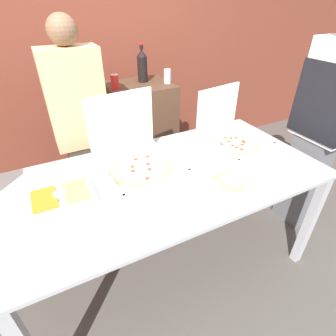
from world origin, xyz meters
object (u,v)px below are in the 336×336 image
paper_plate_front_right (229,183)px  veggie_tray (61,197)px  soda_bottle (142,66)px  person_server_vest (323,120)px  soda_can_colored (115,82)px  soda_can_silver (167,76)px  pizza_box_far_left (231,136)px  person_guest_plaid (83,135)px  pizza_box_near_right (136,157)px

paper_plate_front_right → veggie_tray: size_ratio=0.68×
soda_bottle → person_server_vest: 1.58m
veggie_tray → person_server_vest: bearing=-3.6°
soda_bottle → veggie_tray: bearing=-131.6°
soda_can_colored → person_server_vest: bearing=-39.2°
paper_plate_front_right → soda_can_silver: (0.21, 1.22, 0.33)m
pizza_box_far_left → person_guest_plaid: (-0.97, 0.60, -0.03)m
soda_can_colored → person_guest_plaid: 0.54m
pizza_box_far_left → soda_can_silver: bearing=88.1°
pizza_box_near_right → soda_can_silver: 1.05m
veggie_tray → soda_bottle: 1.48m
soda_can_silver → soda_can_colored: size_ratio=1.00×
veggie_tray → person_server_vest: 1.95m
soda_can_silver → person_server_vest: size_ratio=0.07×
person_server_vest → veggie_tray: bearing=86.4°
paper_plate_front_right → veggie_tray: bearing=161.7°
soda_bottle → soda_can_silver: (0.18, -0.14, -0.08)m
soda_can_colored → pizza_box_far_left: bearing=-54.6°
pizza_box_far_left → soda_can_colored: bearing=115.6°
paper_plate_front_right → soda_bottle: size_ratio=0.75×
pizza_box_near_right → soda_bottle: (0.45, 0.94, 0.34)m
pizza_box_near_right → pizza_box_far_left: bearing=-8.3°
veggie_tray → person_guest_plaid: (0.27, 0.69, 0.02)m
veggie_tray → soda_can_colored: soda_can_colored is taller
pizza_box_far_left → person_guest_plaid: bearing=138.7°
pizza_box_far_left → person_guest_plaid: size_ratio=0.28×
paper_plate_front_right → person_guest_plaid: 1.19m
paper_plate_front_right → soda_can_silver: bearing=80.4°
soda_can_silver → veggie_tray: bearing=-140.8°
paper_plate_front_right → veggie_tray: veggie_tray is taller
soda_can_silver → person_guest_plaid: 0.94m
soda_can_colored → veggie_tray: bearing=-124.1°
paper_plate_front_right → soda_can_silver: size_ratio=1.99×
veggie_tray → person_server_vest: person_server_vest is taller
veggie_tray → paper_plate_front_right: bearing=-18.3°
person_guest_plaid → soda_can_colored: bearing=-146.0°
pizza_box_far_left → soda_bottle: 1.07m
soda_bottle → person_guest_plaid: bearing=-151.4°
soda_bottle → soda_can_colored: (-0.30, -0.12, -0.08)m
person_guest_plaid → soda_can_silver: bearing=-165.4°
veggie_tray → pizza_box_far_left: bearing=4.5°
soda_can_colored → person_server_vest: person_server_vest is taller
pizza_box_far_left → paper_plate_front_right: size_ratio=1.96×
paper_plate_front_right → person_guest_plaid: bearing=123.1°
pizza_box_far_left → soda_can_colored: (-0.60, 0.85, 0.27)m
soda_can_colored → paper_plate_front_right: bearing=-77.3°
pizza_box_near_right → soda_can_colored: size_ratio=4.20×
soda_bottle → pizza_box_near_right: bearing=-115.6°
veggie_tray → person_guest_plaid: size_ratio=0.21×
pizza_box_near_right → soda_bottle: bearing=58.0°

